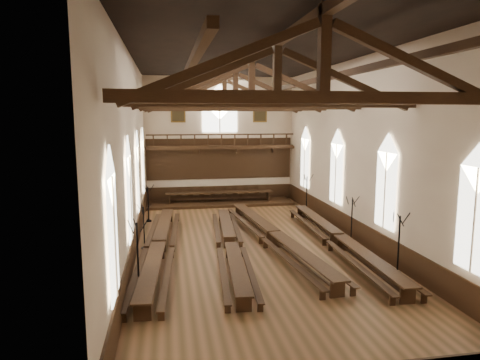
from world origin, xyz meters
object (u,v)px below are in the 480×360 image
(candelabrum_left_far, at_px, (149,210))
(candelabrum_right_far, at_px, (306,201))
(refectory_row_d, at_px, (339,238))
(candelabrum_left_mid, at_px, (144,236))
(candelabrum_right_mid, at_px, (351,229))
(high_table, at_px, (220,193))
(refectory_row_b, at_px, (231,243))
(candelabrum_left_near, at_px, (138,267))
(candelabrum_right_near, at_px, (398,256))
(refectory_row_a, at_px, (159,245))
(refectory_row_c, at_px, (274,235))
(dais, at_px, (220,203))

(candelabrum_left_far, bearing_deg, candelabrum_right_far, 4.12)
(refectory_row_d, bearing_deg, candelabrum_left_mid, 171.44)
(refectory_row_d, distance_m, candelabrum_right_far, 8.36)
(refectory_row_d, relative_size, candelabrum_right_mid, 5.60)
(high_table, bearing_deg, candelabrum_left_mid, -116.24)
(refectory_row_d, relative_size, candelabrum_right_far, 5.20)
(refectory_row_b, distance_m, high_table, 12.17)
(refectory_row_b, relative_size, candelabrum_left_far, 5.70)
(candelabrum_right_far, bearing_deg, candelabrum_left_near, -133.13)
(refectory_row_d, height_order, candelabrum_right_mid, candelabrum_right_mid)
(refectory_row_b, bearing_deg, candelabrum_right_near, -32.18)
(refectory_row_a, distance_m, candelabrum_left_near, 3.98)
(refectory_row_a, xyz_separation_m, candelabrum_right_mid, (10.32, 0.37, 0.23))
(refectory_row_a, distance_m, high_table, 12.79)
(refectory_row_c, relative_size, candelabrum_right_mid, 5.71)
(high_table, height_order, candelabrum_right_far, candelabrum_right_far)
(refectory_row_d, height_order, candelabrum_left_far, candelabrum_left_far)
(candelabrum_right_near, height_order, candelabrum_right_mid, candelabrum_right_near)
(candelabrum_left_near, bearing_deg, high_table, 71.48)
(refectory_row_c, relative_size, candelabrum_left_near, 5.18)
(candelabrum_right_far, bearing_deg, candelabrum_right_mid, -90.00)
(candelabrum_left_far, bearing_deg, refectory_row_b, -59.24)
(high_table, relative_size, candelabrum_right_near, 3.02)
(refectory_row_d, xyz_separation_m, dais, (-4.80, 12.29, -0.45))
(refectory_row_b, relative_size, refectory_row_d, 0.97)
(candelabrum_right_mid, bearing_deg, dais, 116.57)
(refectory_row_b, height_order, high_table, high_table)
(refectory_row_b, bearing_deg, refectory_row_d, -1.59)
(high_table, distance_m, candelabrum_left_mid, 12.01)
(refectory_row_c, bearing_deg, candelabrum_right_mid, -4.61)
(dais, bearing_deg, refectory_row_b, -94.44)
(candelabrum_left_mid, bearing_deg, candelabrum_right_mid, -4.20)
(refectory_row_d, relative_size, candelabrum_left_near, 5.09)
(candelabrum_left_far, height_order, candelabrum_right_far, candelabrum_right_far)
(candelabrum_right_mid, bearing_deg, candelabrum_right_far, 90.00)
(refectory_row_a, distance_m, candelabrum_left_far, 7.21)
(refectory_row_b, height_order, candelabrum_left_near, candelabrum_left_near)
(candelabrum_left_far, bearing_deg, refectory_row_d, -36.56)
(refectory_row_a, distance_m, refectory_row_b, 3.59)
(candelabrum_right_near, bearing_deg, refectory_row_d, 103.67)
(refectory_row_d, height_order, high_table, high_table)
(candelabrum_left_near, bearing_deg, candelabrum_right_far, 46.87)
(candelabrum_right_far, bearing_deg, refectory_row_b, -129.62)
(dais, relative_size, candelabrum_left_far, 4.62)
(refectory_row_a, height_order, candelabrum_left_far, candelabrum_left_far)
(dais, height_order, candelabrum_left_near, candelabrum_left_near)
(candelabrum_left_mid, height_order, candelabrum_right_mid, candelabrum_right_mid)
(high_table, height_order, candelabrum_left_far, candelabrum_left_far)
(high_table, bearing_deg, dais, 180.00)
(refectory_row_b, xyz_separation_m, candelabrum_right_far, (6.73, 8.14, 0.34))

